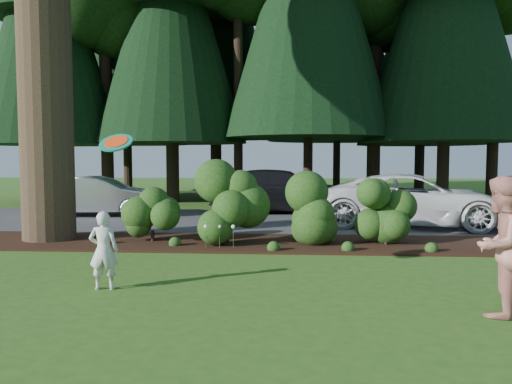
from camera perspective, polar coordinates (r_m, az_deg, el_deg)
ground at (r=8.57m, az=-4.41°, el=-9.65°), size 80.00×80.00×0.00m
mulch_bed at (r=11.73m, az=-2.14°, el=-5.81°), size 16.00×2.50×0.05m
driveway at (r=15.92m, az=-0.56°, el=-3.24°), size 22.00×6.00×0.03m
shrub_row at (r=11.45m, az=1.62°, el=-2.08°), size 6.53×1.60×1.61m
lily_cluster at (r=10.86m, az=-4.19°, el=-4.09°), size 0.69×0.09×0.57m
tree_wall at (r=25.75m, az=1.62°, el=20.89°), size 25.66×12.15×17.09m
car_silver_wagon at (r=17.81m, az=-17.39°, el=-0.44°), size 4.17×1.76×1.34m
car_white_suv at (r=15.08m, az=17.60°, el=-0.89°), size 5.81×3.49×1.51m
car_dark_suv at (r=18.09m, az=3.02°, el=0.13°), size 5.55×2.79×1.55m
child at (r=8.00m, az=-17.03°, el=-6.40°), size 0.47×0.34×1.20m
adult at (r=7.07m, az=26.14°, el=-5.58°), size 1.10×1.08×1.79m
frisbee at (r=7.85m, az=-15.72°, el=5.47°), size 0.52×0.45×0.31m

